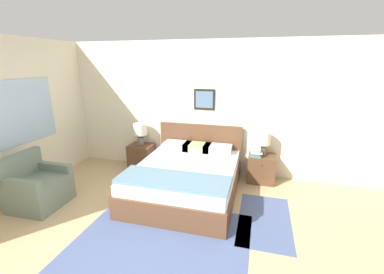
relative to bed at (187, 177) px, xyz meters
The scene contains 16 objects.
ground_plane 1.75m from the bed, 89.98° to the right, with size 16.00×16.00×0.00m, color tan.
wall_back 1.49m from the bed, 89.96° to the left, with size 7.88×0.09×2.60m.
wall_left 2.96m from the bed, behind, with size 0.08×5.19×2.60m.
area_rug_main 1.38m from the bed, 88.05° to the right, with size 2.18×1.84×0.01m.
area_rug_bedside 1.42m from the bed, 19.60° to the right, with size 0.73×1.36×0.01m.
bed is the anchor object (origin of this frame).
armchair 2.36m from the bed, 155.39° to the right, with size 0.72×0.77×0.85m.
nightstand_near_window 1.48m from the bed, 146.65° to the left, with size 0.49×0.43×0.52m.
nightstand_by_door 1.48m from the bed, 33.35° to the left, with size 0.49×0.43×0.52m.
table_lamp_near_window 1.59m from the bed, 146.17° to the left, with size 0.27×0.27×0.45m.
table_lamp_by_door 1.57m from the bed, 34.42° to the left, with size 0.27×0.27×0.45m.
book_thick_bottom 1.38m from the bed, 34.51° to the left, with size 0.25×0.28×0.03m.
book_hardcover_middle 1.39m from the bed, 34.51° to the left, with size 0.22×0.27×0.03m.
book_novel_upper 1.40m from the bed, 34.51° to the left, with size 0.22×0.23×0.03m.
book_slim_near_top 1.40m from the bed, 34.51° to the left, with size 0.21×0.24×0.04m.
book_paperback_top 1.41m from the bed, 34.51° to the left, with size 0.17×0.28×0.04m.
Camera 1 is at (1.14, -2.12, 2.19)m, focal length 24.00 mm.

